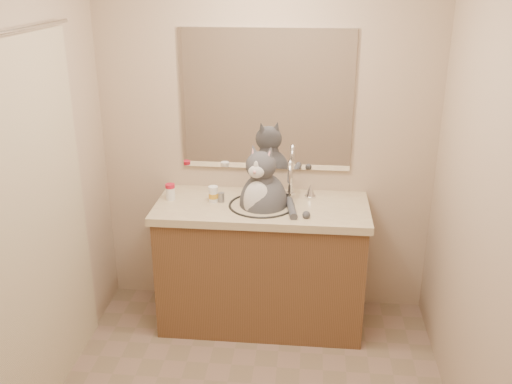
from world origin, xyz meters
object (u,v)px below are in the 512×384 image
at_px(cat, 263,200).
at_px(pill_bottle_orange, 213,194).
at_px(pill_bottle_redcap, 170,192).
at_px(grey_canister, 221,197).

relative_size(cat, pill_bottle_orange, 5.92).
bearing_deg(pill_bottle_orange, cat, -4.03).
distance_m(pill_bottle_redcap, pill_bottle_orange, 0.28).
distance_m(pill_bottle_redcap, grey_canister, 0.33).
height_order(pill_bottle_orange, grey_canister, pill_bottle_orange).
distance_m(cat, pill_bottle_redcap, 0.60).
height_order(pill_bottle_redcap, grey_canister, pill_bottle_redcap).
bearing_deg(pill_bottle_redcap, cat, -2.85).
bearing_deg(pill_bottle_orange, grey_canister, 0.52).
distance_m(pill_bottle_orange, grey_canister, 0.05).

